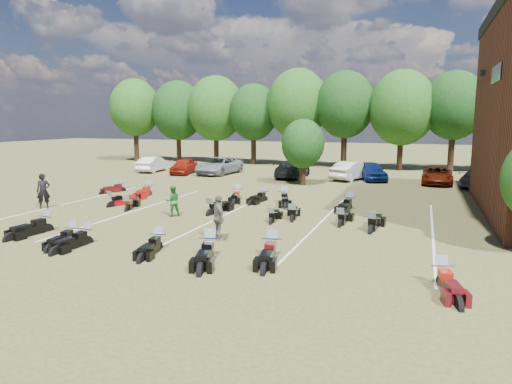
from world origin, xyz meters
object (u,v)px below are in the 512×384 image
at_px(person_green, 173,201).
at_px(motorcycle_7, 112,207).
at_px(car_0, 184,166).
at_px(car_4, 371,171).
at_px(motorcycle_0, 47,231).
at_px(person_grey, 219,218).
at_px(motorcycle_14, 122,191).
at_px(person_black, 43,191).
at_px(motorcycle_3, 158,249).

distance_m(person_green, motorcycle_7, 4.70).
bearing_deg(car_0, car_4, -6.26).
height_order(car_4, motorcycle_0, car_4).
relative_size(person_grey, motorcycle_14, 0.91).
distance_m(person_grey, motorcycle_14, 15.00).
distance_m(car_4, person_black, 24.20).
relative_size(person_black, person_grey, 1.04).
height_order(motorcycle_0, motorcycle_3, motorcycle_0).
bearing_deg(person_green, motorcycle_7, -50.89).
bearing_deg(person_black, motorcycle_7, -14.91).
distance_m(person_black, person_green, 7.73).
bearing_deg(motorcycle_0, motorcycle_14, 115.27).
bearing_deg(motorcycle_14, car_0, 114.13).
xyz_separation_m(person_grey, motorcycle_7, (-8.70, 4.48, -0.94)).
relative_size(person_grey, motorcycle_3, 0.87).
bearing_deg(motorcycle_0, car_0, 108.33).
bearing_deg(motorcycle_14, motorcycle_3, -30.19).
distance_m(car_4, motorcycle_3, 23.88).
xyz_separation_m(car_4, motorcycle_14, (-15.40, -11.84, -0.76)).
distance_m(car_4, person_green, 19.46).
distance_m(person_green, motorcycle_14, 9.56).
relative_size(car_4, person_grey, 2.37).
distance_m(person_grey, motorcycle_0, 7.91).
height_order(car_4, person_grey, person_grey).
distance_m(motorcycle_3, motorcycle_14, 15.20).
distance_m(car_4, motorcycle_14, 19.44).
relative_size(person_green, motorcycle_0, 0.65).
relative_size(person_green, person_grey, 0.84).
bearing_deg(car_4, motorcycle_3, -124.67).
distance_m(car_0, motorcycle_3, 24.64).
distance_m(person_black, motorcycle_0, 5.84).
bearing_deg(car_0, motorcycle_7, -86.22).
relative_size(car_4, motorcycle_7, 1.95).
xyz_separation_m(motorcycle_0, motorcycle_7, (-0.94, 5.73, 0.00)).
relative_size(car_0, person_black, 2.14).
bearing_deg(motorcycle_7, person_black, 44.85).
bearing_deg(car_0, person_grey, -68.25).
relative_size(motorcycle_0, motorcycle_7, 1.07).
relative_size(motorcycle_0, motorcycle_14, 1.18).
bearing_deg(person_green, person_grey, 101.74).
distance_m(car_0, motorcycle_14, 10.66).
height_order(person_black, motorcycle_7, person_black).
bearing_deg(person_grey, motorcycle_7, 20.48).
bearing_deg(person_grey, motorcycle_0, 56.91).
height_order(car_4, person_black, person_black).
bearing_deg(motorcycle_0, motorcycle_3, -1.68).
distance_m(person_grey, motorcycle_3, 2.73).
xyz_separation_m(motorcycle_7, motorcycle_14, (-2.94, 4.93, 0.00)).
distance_m(person_grey, motorcycle_7, 9.83).
xyz_separation_m(person_green, motorcycle_3, (2.58, -5.49, -0.79)).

